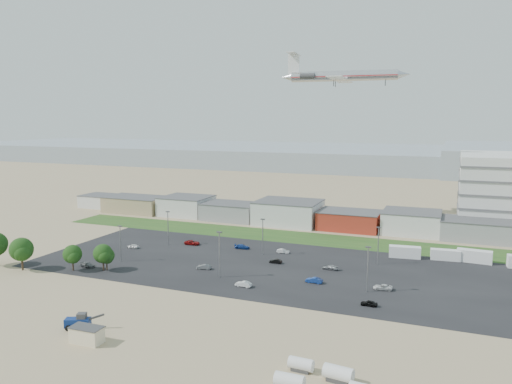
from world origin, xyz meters
The scene contains 36 objects.
ground centered at (0.00, 0.00, 0.00)m, with size 700.00×700.00×0.00m, color #988160.
parking_lot centered at (5.00, 20.00, 0.01)m, with size 120.00×50.00×0.01m, color black.
grass_strip centered at (0.00, 52.00, 0.01)m, with size 160.00×16.00×0.02m, color #234A1B.
hills_backdrop centered at (40.00, 315.00, 4.50)m, with size 700.00×200.00×9.00m, color gray, non-canonical shape.
building_row centered at (-17.00, 71.00, 4.00)m, with size 170.00×20.00×8.00m, color silver, non-canonical shape.
portable_shed centered at (-7.25, -32.80, 1.40)m, with size 5.55×2.88×2.80m, color beige, non-canonical shape.
telehandler centered at (-12.57, -28.92, 1.45)m, with size 6.97×2.32×2.91m, color navy, non-canonical shape.
storage_tank_nw centered at (28.59, -28.59, 1.10)m, with size 3.68×1.84×2.21m, color silver, non-canonical shape.
storage_tank_ne centered at (34.39, -29.50, 1.27)m, with size 4.23×2.12×2.54m, color silver, non-canonical shape.
storage_tank_sw centered at (28.59, -34.08, 1.24)m, with size 4.14×2.07×2.48m, color silver, non-canonical shape.
box_trailer_a centered at (36.88, 40.57, 1.54)m, with size 8.21×2.57×3.08m, color silver, non-canonical shape.
box_trailer_b centered at (47.10, 42.13, 1.40)m, with size 7.47×2.34×2.80m, color silver, non-canonical shape.
box_trailer_c centered at (54.15, 42.74, 1.61)m, with size 8.58×2.68×3.22m, color silver, non-canonical shape.
tree_left centered at (-49.67, -6.21, 4.62)m, with size 6.16×6.16×9.23m, color black, non-canonical shape.
tree_mid centered at (-37.76, -1.92, 3.66)m, with size 4.88×4.88×7.33m, color black, non-canonical shape.
tree_right centered at (-30.87, 0.93, 3.76)m, with size 5.02×5.02×7.53m, color black, non-canonical shape.
tree_near centered at (-30.43, 1.67, 3.17)m, with size 4.22×4.22×6.33m, color black, non-canonical shape.
lightpole_front_l centered at (-31.86, 9.27, 4.75)m, with size 1.12×0.47×9.50m, color slate, non-canonical shape.
lightpole_front_m centered at (-1.99, 6.87, 5.48)m, with size 1.29×0.54×10.97m, color slate, non-canonical shape.
lightpole_front_r centered at (31.96, 9.59, 5.01)m, with size 1.18×0.49×10.01m, color slate, non-canonical shape.
lightpole_back_l centered at (-29.69, 29.03, 5.02)m, with size 1.18×0.49×10.04m, color slate, non-canonical shape.
lightpole_back_m centered at (0.28, 29.20, 5.00)m, with size 1.18×0.49×10.00m, color slate, non-canonical shape.
lightpole_back_r centered at (31.04, 31.53, 4.88)m, with size 1.15×0.48×9.76m, color slate, non-canonical shape.
airliner centered at (8.73, 88.79, 52.54)m, with size 46.85×31.94×13.84m, color silver, non-canonical shape.
parked_car_0 centered at (34.93, 12.24, 0.57)m, with size 1.91×4.14×1.15m, color silver.
parked_car_1 centered at (19.78, 11.10, 0.64)m, with size 1.36×3.91×1.29m, color navy.
parked_car_2 centered at (33.72, 1.41, 0.57)m, with size 1.34×3.32×1.13m, color black.
parked_car_4 centered at (-8.41, 11.09, 0.60)m, with size 1.27×3.63×1.20m, color #595B5E.
parked_car_5 centered at (-36.97, 21.57, 0.59)m, with size 1.39×3.45×1.18m, color silver.
parked_car_6 centered at (-7.45, 32.77, 0.64)m, with size 1.80×4.42×1.28m, color navy.
parked_car_7 centered at (6.43, 22.53, 0.54)m, with size 1.15×3.31×1.09m, color black.
parked_car_9 centered at (-23.03, 31.49, 0.64)m, with size 2.14×4.64×1.29m, color maroon.
parked_car_10 centered at (-36.46, 1.76, 0.61)m, with size 1.70×4.18×1.21m, color #595B5E.
parked_car_11 centered at (5.01, 32.72, 0.57)m, with size 1.22×3.49×1.15m, color silver.
parked_car_12 centered at (20.80, 22.35, 0.58)m, with size 1.61×3.97×1.15m, color #A5A5AA.
parked_car_13 centered at (5.89, 2.73, 0.62)m, with size 1.32×3.78×1.24m, color silver.
Camera 1 is at (48.13, -95.29, 36.92)m, focal length 35.00 mm.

